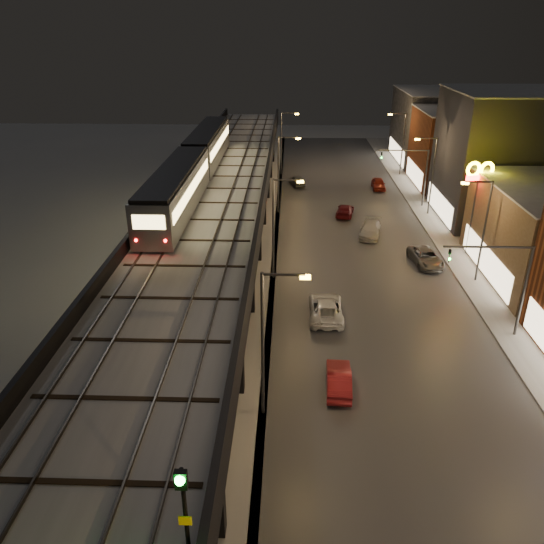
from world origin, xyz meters
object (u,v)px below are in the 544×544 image
object	(u,v)px
car_onc_dark	(426,258)
car_onc_red	(378,184)
car_near_white	(339,380)
car_onc_white	(370,230)
car_mid_silver	(326,309)
rail_signal	(183,496)
car_mid_dark	(345,211)
subway_train	(194,164)
car_far_white	(297,181)

from	to	relation	value
car_onc_dark	car_onc_red	distance (m)	25.05
car_near_white	car_onc_white	distance (m)	26.74
car_near_white	car_mid_silver	distance (m)	8.83
rail_signal	car_onc_red	world-z (taller)	rail_signal
rail_signal	car_mid_dark	world-z (taller)	rail_signal
car_onc_dark	car_onc_white	world-z (taller)	car_onc_white
subway_train	car_onc_dark	xyz separation A→B (m)	(21.90, -4.12, -7.66)
car_mid_dark	car_onc_red	distance (m)	12.63
car_mid_silver	car_mid_dark	bearing A→B (deg)	-97.75
car_mid_dark	car_onc_white	xyz separation A→B (m)	(2.08, -6.50, 0.06)
rail_signal	car_onc_dark	xyz separation A→B (m)	(15.50, 35.40, -8.22)
car_onc_white	rail_signal	bearing A→B (deg)	-91.72
car_near_white	car_onc_dark	world-z (taller)	car_onc_dark
subway_train	car_onc_white	size ratio (longest dim) A/B	7.16
car_mid_silver	car_onc_dark	distance (m)	14.15
subway_train	car_near_white	distance (m)	27.28
rail_signal	car_mid_dark	distance (m)	50.65
subway_train	car_mid_dark	world-z (taller)	subway_train
car_near_white	car_onc_dark	distance (m)	21.27
car_mid_silver	car_far_white	xyz separation A→B (m)	(-1.90, 36.64, -0.09)
car_mid_dark	car_onc_red	xyz separation A→B (m)	(5.56, 11.33, 0.07)
car_mid_silver	car_onc_red	world-z (taller)	car_mid_silver
subway_train	car_far_white	bearing A→B (deg)	65.60
rail_signal	car_onc_red	size ratio (longest dim) A/B	0.77
subway_train	rail_signal	bearing A→B (deg)	-80.80
car_far_white	car_onc_white	bearing A→B (deg)	95.85
car_mid_silver	car_onc_white	xyz separation A→B (m)	(5.67, 17.36, -0.04)
car_onc_white	car_onc_red	distance (m)	18.17
rail_signal	car_mid_silver	world-z (taller)	rail_signal
car_near_white	car_far_white	bearing A→B (deg)	-84.49
car_onc_dark	car_onc_white	distance (m)	8.34
subway_train	car_near_white	world-z (taller)	subway_train
subway_train	car_onc_red	bearing A→B (deg)	44.62
car_onc_dark	car_onc_red	world-z (taller)	car_onc_red
rail_signal	car_onc_dark	size ratio (longest dim) A/B	0.65
car_onc_red	rail_signal	bearing A→B (deg)	-101.79
car_mid_silver	car_mid_dark	size ratio (longest dim) A/B	1.21
subway_train	rail_signal	world-z (taller)	subway_train
rail_signal	car_far_white	bearing A→B (deg)	86.54
car_near_white	car_onc_dark	bearing A→B (deg)	-114.02
car_near_white	car_onc_red	xyz separation A→B (m)	(8.89, 44.02, 0.02)
car_onc_dark	car_onc_red	bearing A→B (deg)	84.40
car_onc_red	car_mid_dark	bearing A→B (deg)	-114.18
car_mid_dark	car_far_white	world-z (taller)	car_far_white
car_far_white	car_onc_white	world-z (taller)	car_onc_white
car_mid_silver	car_onc_dark	xyz separation A→B (m)	(9.86, 10.16, -0.06)
car_near_white	car_mid_silver	size ratio (longest dim) A/B	0.78
rail_signal	car_far_white	world-z (taller)	rail_signal
rail_signal	car_onc_dark	distance (m)	39.51
subway_train	car_onc_white	xyz separation A→B (m)	(17.71, 3.08, -7.64)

